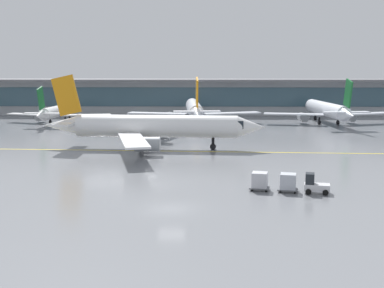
# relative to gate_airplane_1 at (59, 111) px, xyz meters

# --- Properties ---
(ground_plane) EXTENTS (400.00, 400.00, 0.00)m
(ground_plane) POSITION_rel_gate_airplane_1_xyz_m (30.61, -72.01, -2.66)
(ground_plane) COLOR slate
(taxiway_centreline_stripe) EXTENTS (109.87, 6.12, 0.01)m
(taxiway_centreline_stripe) POSITION_rel_gate_airplane_1_xyz_m (26.18, -39.48, -2.65)
(taxiway_centreline_stripe) COLOR yellow
(taxiway_centreline_stripe) RESTS_ON ground_plane
(terminal_concourse) EXTENTS (195.37, 11.00, 9.60)m
(terminal_concourse) POSITION_rel_gate_airplane_1_xyz_m (30.61, 22.13, 2.26)
(terminal_concourse) COLOR #9EA3A8
(terminal_concourse) RESTS_ON ground_plane
(gate_airplane_1) EXTENTS (24.81, 26.76, 8.86)m
(gate_airplane_1) POSITION_rel_gate_airplane_1_xyz_m (0.00, 0.00, 0.00)
(gate_airplane_1) COLOR white
(gate_airplane_1) RESTS_ON ground_plane
(gate_airplane_2) EXTENTS (30.61, 32.97, 10.92)m
(gate_airplane_2) POSITION_rel_gate_airplane_1_xyz_m (31.49, -0.77, 0.62)
(gate_airplane_2) COLOR silver
(gate_airplane_2) RESTS_ON ground_plane
(gate_airplane_3) EXTENTS (29.67, 32.03, 10.60)m
(gate_airplane_3) POSITION_rel_gate_airplane_1_xyz_m (61.86, -0.72, 0.52)
(gate_airplane_3) COLOR silver
(gate_airplane_3) RESTS_ON ground_plane
(taxiing_regional_jet) EXTENTS (35.64, 33.11, 11.81)m
(taxiing_regional_jet) POSITION_rel_gate_airplane_1_xyz_m (25.72, -37.46, 0.88)
(taxiing_regional_jet) COLOR white
(taxiing_regional_jet) RESTS_ON ground_plane
(baggage_tug) EXTENTS (2.83, 2.06, 2.10)m
(baggage_tug) POSITION_rel_gate_airplane_1_xyz_m (45.18, -65.81, -1.76)
(baggage_tug) COLOR silver
(baggage_tug) RESTS_ON ground_plane
(cargo_dolly_lead) EXTENTS (2.39, 2.00, 1.94)m
(cargo_dolly_lead) POSITION_rel_gate_airplane_1_xyz_m (42.49, -65.23, -1.60)
(cargo_dolly_lead) COLOR #595B60
(cargo_dolly_lead) RESTS_ON ground_plane
(cargo_dolly_trailing) EXTENTS (2.39, 2.00, 1.94)m
(cargo_dolly_trailing) POSITION_rel_gate_airplane_1_xyz_m (39.58, -64.62, -1.60)
(cargo_dolly_trailing) COLOR #595B60
(cargo_dolly_trailing) RESTS_ON ground_plane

